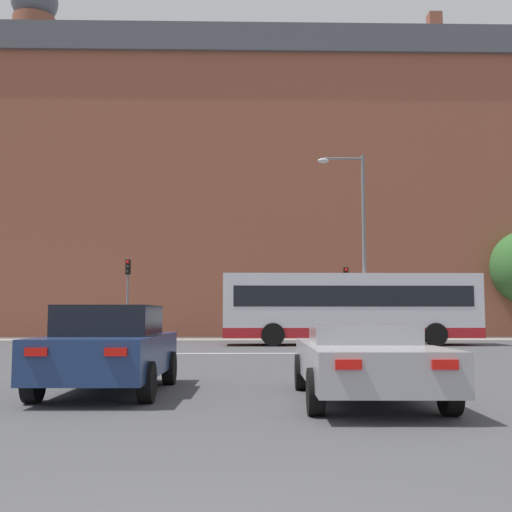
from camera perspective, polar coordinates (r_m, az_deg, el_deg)
stop_line_strip at (r=22.74m, az=-1.93°, el=-8.64°), size 8.90×0.30×0.01m
far_pavement at (r=35.25m, az=-1.69°, el=-7.43°), size 69.88×2.50×0.01m
brick_civic_building at (r=46.51m, az=-3.22°, el=5.46°), size 46.34×13.91×26.07m
car_saloon_left at (r=11.60m, az=-12.87°, el=-7.99°), size 2.03×4.33×1.52m
car_roadster_right at (r=10.43m, az=9.61°, el=-9.08°), size 2.13×4.87×1.20m
bus_crossing_lead at (r=29.24m, az=8.30°, el=-4.51°), size 11.33×2.78×3.15m
traffic_light_far_right at (r=34.63m, az=8.02°, el=-3.08°), size 0.26×0.31×3.88m
traffic_light_far_left at (r=35.17m, az=-11.34°, el=-2.62°), size 0.26×0.31×4.32m
street_lamp_junction at (r=28.67m, az=8.95°, el=2.25°), size 2.10×0.36×8.44m
pedestrian_waiting at (r=35.02m, az=6.86°, el=-5.66°), size 0.44×0.31×1.81m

